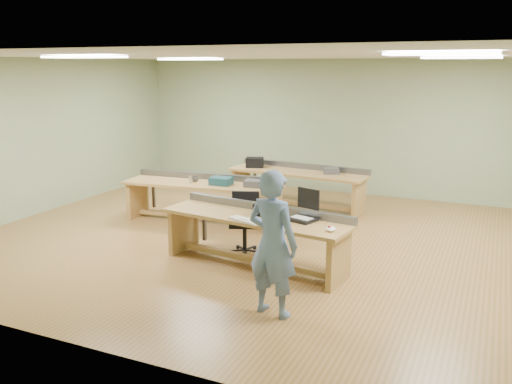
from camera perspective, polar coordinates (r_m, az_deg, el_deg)
floor at (r=8.99m, az=2.40°, el=-5.31°), size 10.00×10.00×0.00m
ceiling at (r=8.53m, az=2.59°, el=14.19°), size 10.00×10.00×0.00m
wall_back at (r=12.40m, az=9.42°, el=6.74°), size 10.00×0.04×3.00m
wall_front at (r=5.21m, az=-14.11°, el=-2.17°), size 10.00×0.04×3.00m
wall_left at (r=11.45m, az=-21.55°, el=5.49°), size 0.04×8.00×3.00m
fluor_panels at (r=8.53m, az=2.59°, el=13.99°), size 6.20×3.50×0.03m
workbench_front at (r=7.80m, az=-0.01°, el=-3.90°), size 2.90×1.13×0.86m
workbench_mid at (r=10.04m, az=-5.52°, el=-0.07°), size 3.02×1.08×0.86m
workbench_back at (r=11.11m, az=4.42°, el=1.22°), size 2.92×1.02×0.86m
person at (r=6.20m, az=1.76°, el=-5.45°), size 0.69×0.52×1.73m
laptop_base at (r=7.53m, az=4.84°, el=-2.88°), size 0.44×0.40×0.04m
laptop_screen at (r=7.57m, az=5.55°, el=-0.70°), size 0.35×0.13×0.29m
keyboard at (r=7.48m, az=-1.15°, el=-2.99°), size 0.52×0.32×0.03m
trackball_mouse at (r=7.09m, az=7.89°, el=-3.88°), size 0.16×0.17×0.06m
camera_bag at (r=7.74m, az=0.74°, el=-1.88°), size 0.27×0.18×0.17m
task_chair at (r=8.42m, az=-1.17°, el=-4.12°), size 0.65×0.65×0.94m
parts_bin_teal at (r=9.80m, az=-3.70°, el=1.17°), size 0.38×0.28×0.13m
parts_bin_grey at (r=9.61m, az=0.04°, el=0.91°), size 0.45×0.32×0.11m
mug at (r=10.10m, az=-6.40°, el=1.37°), size 0.15×0.15×0.09m
drinks_can at (r=10.02m, az=-6.91°, el=1.33°), size 0.09×0.09×0.12m
storage_box_back at (r=11.45m, az=-0.14°, el=3.13°), size 0.43×0.37×0.21m
tray_back at (r=10.87m, az=7.93°, el=2.22°), size 0.36×0.32×0.12m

